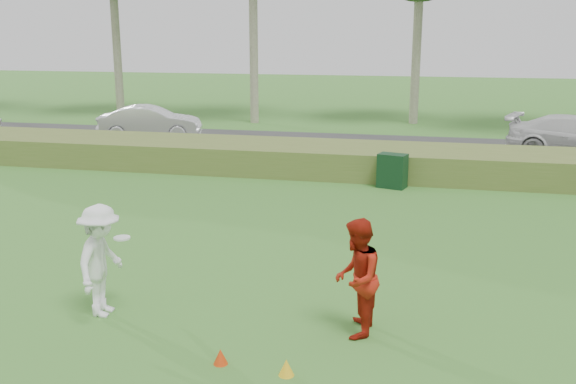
% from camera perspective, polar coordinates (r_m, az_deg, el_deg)
% --- Properties ---
extents(ground, '(120.00, 120.00, 0.00)m').
position_cam_1_polar(ground, '(10.34, -4.94, -12.37)').
color(ground, '#2F6E24').
rests_on(ground, ground).
extents(reed_strip, '(80.00, 3.00, 0.90)m').
position_cam_1_polar(reed_strip, '(21.40, 4.67, 2.90)').
color(reed_strip, '#516729').
rests_on(reed_strip, ground).
extents(park_road, '(80.00, 6.00, 0.06)m').
position_cam_1_polar(park_road, '(26.36, 6.17, 4.07)').
color(park_road, '#2D2D2D').
rests_on(park_road, ground).
extents(player_white, '(0.91, 1.24, 1.89)m').
position_cam_1_polar(player_white, '(11.01, -16.28, -5.87)').
color(player_white, white).
rests_on(player_white, ground).
extents(player_red, '(0.72, 0.92, 1.86)m').
position_cam_1_polar(player_red, '(9.95, 6.13, -7.61)').
color(player_red, '#A41C0E').
rests_on(player_red, ground).
extents(cone_orange, '(0.21, 0.21, 0.23)m').
position_cam_1_polar(cone_orange, '(9.44, -6.02, -14.34)').
color(cone_orange, red).
rests_on(cone_orange, ground).
extents(cone_yellow, '(0.22, 0.22, 0.24)m').
position_cam_1_polar(cone_yellow, '(9.12, -0.15, -15.32)').
color(cone_yellow, yellow).
rests_on(cone_yellow, ground).
extents(utility_cabinet, '(0.94, 0.72, 1.03)m').
position_cam_1_polar(utility_cabinet, '(19.53, 9.25, 1.87)').
color(utility_cabinet, '#10321A').
rests_on(utility_cabinet, ground).
extents(car_mid, '(4.57, 2.58, 1.43)m').
position_cam_1_polar(car_mid, '(28.40, -12.14, 6.07)').
color(car_mid, white).
rests_on(car_mid, park_road).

